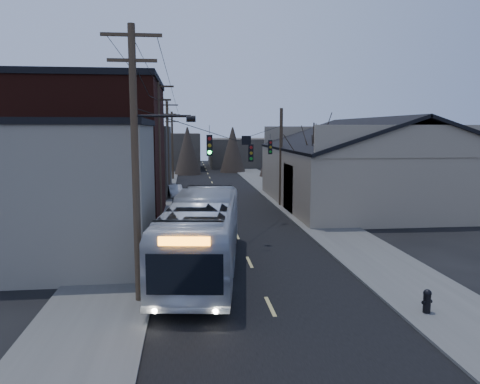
# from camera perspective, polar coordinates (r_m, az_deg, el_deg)

# --- Properties ---
(ground) EXTENTS (160.00, 160.00, 0.00)m
(ground) POSITION_cam_1_polar(r_m,az_deg,el_deg) (16.56, 4.97, -16.29)
(ground) COLOR black
(ground) RESTS_ON ground
(road_surface) EXTENTS (9.00, 110.00, 0.02)m
(road_surface) POSITION_cam_1_polar(r_m,az_deg,el_deg) (45.42, -2.51, -0.82)
(road_surface) COLOR black
(road_surface) RESTS_ON ground
(sidewalk_left) EXTENTS (4.00, 110.00, 0.12)m
(sidewalk_left) POSITION_cam_1_polar(r_m,az_deg,el_deg) (45.45, -10.71, -0.88)
(sidewalk_left) COLOR #474744
(sidewalk_left) RESTS_ON ground
(sidewalk_right) EXTENTS (4.00, 110.00, 0.12)m
(sidewalk_right) POSITION_cam_1_polar(r_m,az_deg,el_deg) (46.31, 5.54, -0.62)
(sidewalk_right) COLOR #474744
(sidewalk_right) RESTS_ON ground
(building_clapboard) EXTENTS (8.00, 8.00, 7.00)m
(building_clapboard) POSITION_cam_1_polar(r_m,az_deg,el_deg) (24.76, -20.26, -0.27)
(building_clapboard) COLOR #6F685C
(building_clapboard) RESTS_ON ground
(building_brick) EXTENTS (10.00, 12.00, 10.00)m
(building_brick) POSITION_cam_1_polar(r_m,az_deg,el_deg) (35.55, -17.75, 4.55)
(building_brick) COLOR black
(building_brick) RESTS_ON ground
(building_left_far) EXTENTS (9.00, 14.00, 7.00)m
(building_left_far) POSITION_cam_1_polar(r_m,az_deg,el_deg) (51.33, -13.66, 3.87)
(building_left_far) COLOR #37322C
(building_left_far) RESTS_ON ground
(warehouse) EXTENTS (16.16, 20.60, 7.73)m
(warehouse) POSITION_cam_1_polar(r_m,az_deg,el_deg) (43.13, 15.47, 2.05)
(warehouse) COLOR gray
(warehouse) RESTS_ON ground
(building_far_left) EXTENTS (10.00, 12.00, 6.00)m
(building_far_left) POSITION_cam_1_polar(r_m,az_deg,el_deg) (79.96, -8.57, 4.93)
(building_far_left) COLOR #37322C
(building_far_left) RESTS_ON ground
(building_far_right) EXTENTS (12.00, 14.00, 5.00)m
(building_far_right) POSITION_cam_1_polar(r_m,az_deg,el_deg) (85.52, 0.33, 4.85)
(building_far_right) COLOR #37322C
(building_far_right) RESTS_ON ground
(bare_tree) EXTENTS (0.40, 0.40, 7.20)m
(bare_tree) POSITION_cam_1_polar(r_m,az_deg,el_deg) (36.24, 8.89, 2.65)
(bare_tree) COLOR black
(bare_tree) RESTS_ON ground
(utility_lines) EXTENTS (11.24, 45.28, 10.50)m
(utility_lines) POSITION_cam_1_polar(r_m,az_deg,el_deg) (39.00, -6.54, 5.04)
(utility_lines) COLOR #382B1E
(utility_lines) RESTS_ON ground
(bus) EXTENTS (4.64, 13.23, 3.61)m
(bus) POSITION_cam_1_polar(r_m,az_deg,el_deg) (22.23, -4.60, -5.12)
(bus) COLOR #B3B8C0
(bus) RESTS_ON ground
(parked_car) EXTENTS (1.82, 3.91, 1.24)m
(parked_car) POSITION_cam_1_polar(r_m,az_deg,el_deg) (46.59, -7.91, 0.09)
(parked_car) COLOR #B2B6BA
(parked_car) RESTS_ON ground
(fire_hydrant) EXTENTS (0.42, 0.30, 0.87)m
(fire_hydrant) POSITION_cam_1_polar(r_m,az_deg,el_deg) (18.60, 21.84, -12.14)
(fire_hydrant) COLOR black
(fire_hydrant) RESTS_ON sidewalk_right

